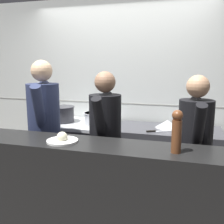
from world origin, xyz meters
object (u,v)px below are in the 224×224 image
object	(u,v)px
chefs_knife	(158,131)
chef_head_cook	(45,130)
chef_sous	(105,141)
mixing_bowl_steel	(168,124)
pepper_mill	(177,131)
chef_line	(194,149)
oven_range	(80,155)
stock_pot	(62,114)
sauce_pot	(96,118)
plated_dish_main	(62,139)

from	to	relation	value
chefs_knife	chef_head_cook	distance (m)	1.31
chef_sous	mixing_bowl_steel	bearing A→B (deg)	49.25
pepper_mill	chef_line	size ratio (longest dim) A/B	0.21
oven_range	chef_line	bearing A→B (deg)	-23.78
pepper_mill	chef_head_cook	bearing A→B (deg)	160.51
pepper_mill	chef_line	xyz separation A→B (m)	(0.15, 0.54, -0.31)
mixing_bowl_steel	pepper_mill	xyz separation A→B (m)	(0.16, -1.25, 0.24)
mixing_bowl_steel	chef_sous	world-z (taller)	chef_sous
oven_range	pepper_mill	distance (m)	1.93
stock_pot	pepper_mill	distance (m)	1.96
oven_range	mixing_bowl_steel	size ratio (longest dim) A/B	3.24
sauce_pot	pepper_mill	size ratio (longest dim) A/B	0.95
stock_pot	chef_line	world-z (taller)	chef_line
chefs_knife	pepper_mill	distance (m)	1.08
sauce_pot	stock_pot	bearing A→B (deg)	179.34
sauce_pot	chefs_knife	xyz separation A→B (m)	(0.82, -0.14, -0.08)
plated_dish_main	chef_head_cook	bearing A→B (deg)	133.41
chef_sous	oven_range	bearing A→B (deg)	128.54
chef_sous	plated_dish_main	bearing A→B (deg)	-117.47
plated_dish_main	mixing_bowl_steel	bearing A→B (deg)	56.54
mixing_bowl_steel	oven_range	bearing A→B (deg)	-176.70
mixing_bowl_steel	chefs_knife	size ratio (longest dim) A/B	0.92
stock_pot	sauce_pot	distance (m)	0.50
chefs_knife	chef_sous	size ratio (longest dim) A/B	0.20
plated_dish_main	pepper_mill	bearing A→B (deg)	-0.57
sauce_pot	pepper_mill	world-z (taller)	pepper_mill
chef_head_cook	chefs_knife	bearing A→B (deg)	3.16
sauce_pot	mixing_bowl_steel	size ratio (longest dim) A/B	1.08
stock_pot	mixing_bowl_steel	bearing A→B (deg)	3.73
chef_sous	chef_head_cook	bearing A→B (deg)	177.62
chef_head_cook	chef_line	distance (m)	1.62
chef_sous	chefs_knife	bearing A→B (deg)	42.94
sauce_pot	plated_dish_main	size ratio (longest dim) A/B	1.16
mixing_bowl_steel	chef_line	xyz separation A→B (m)	(0.31, -0.72, -0.07)
chef_line	oven_range	bearing A→B (deg)	150.70
chef_sous	chef_line	xyz separation A→B (m)	(0.90, 0.02, -0.01)
pepper_mill	chef_sous	xyz separation A→B (m)	(-0.74, 0.52, -0.29)
chef_sous	chef_line	size ratio (longest dim) A/B	1.02
stock_pot	mixing_bowl_steel	size ratio (longest dim) A/B	1.16
plated_dish_main	stock_pot	bearing A→B (deg)	117.08
plated_dish_main	pepper_mill	distance (m)	0.99
plated_dish_main	chef_sous	bearing A→B (deg)	64.88
mixing_bowl_steel	chef_sous	xyz separation A→B (m)	(-0.58, -0.74, -0.05)
sauce_pot	chef_sous	bearing A→B (deg)	-62.81
plated_dish_main	chef_sous	xyz separation A→B (m)	(0.24, 0.51, -0.14)
mixing_bowl_steel	chef_sous	distance (m)	0.94
sauce_pot	chefs_knife	size ratio (longest dim) A/B	0.99
chef_head_cook	pepper_mill	bearing A→B (deg)	-38.73
oven_range	plated_dish_main	size ratio (longest dim) A/B	3.50
chef_sous	chef_line	world-z (taller)	chef_sous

